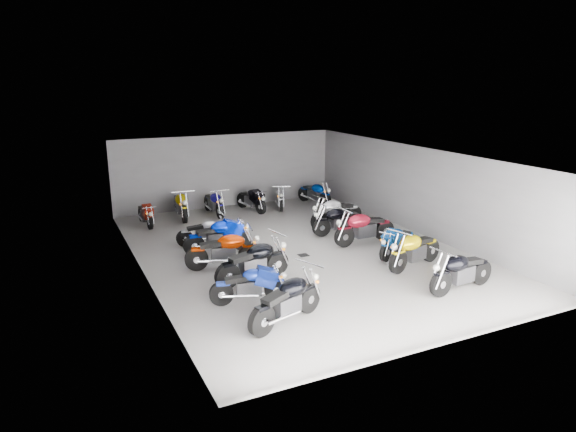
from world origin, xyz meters
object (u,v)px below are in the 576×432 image
object	(u,v)px
motorcycle_back_a	(145,214)
motorcycle_back_e	(280,197)
motorcycle_right_a	(461,271)
motorcycle_back_c	(214,203)
motorcycle_right_f	(336,213)
motorcycle_back_b	(181,205)
motorcycle_left_f	(205,232)
motorcycle_back_f	(315,193)
motorcycle_left_c	(254,262)
motorcycle_right_c	(398,242)
drain_grate	(303,255)
motorcycle_left_a	(287,301)
motorcycle_left_d	(224,251)
motorcycle_right_b	(414,250)
motorcycle_right_e	(340,221)
motorcycle_left_e	(219,236)
motorcycle_right_d	(364,228)
motorcycle_left_b	(250,285)
motorcycle_back_d	(252,200)

from	to	relation	value
motorcycle_back_a	motorcycle_back_e	distance (m)	5.97
motorcycle_right_a	motorcycle_back_c	world-z (taller)	motorcycle_right_a
motorcycle_right_f	motorcycle_back_b	size ratio (longest dim) A/B	1.00
motorcycle_left_f	motorcycle_back_c	size ratio (longest dim) A/B	0.88
motorcycle_back_f	motorcycle_left_c	bearing A→B (deg)	38.60
motorcycle_left_f	motorcycle_right_f	size ratio (longest dim) A/B	0.80
motorcycle_back_c	motorcycle_right_c	bearing A→B (deg)	114.56
drain_grate	motorcycle_right_a	world-z (taller)	motorcycle_right_a
motorcycle_left_a	motorcycle_left_c	size ratio (longest dim) A/B	0.94
motorcycle_left_c	motorcycle_left_d	distance (m)	1.42
drain_grate	motorcycle_right_b	size ratio (longest dim) A/B	0.14
motorcycle_back_b	motorcycle_back_c	world-z (taller)	motorcycle_back_b
motorcycle_right_e	motorcycle_left_a	bearing A→B (deg)	146.51
motorcycle_left_d	motorcycle_right_c	size ratio (longest dim) A/B	1.19
motorcycle_right_c	motorcycle_back_b	bearing A→B (deg)	10.84
motorcycle_left_c	motorcycle_left_e	distance (m)	2.82
motorcycle_left_f	motorcycle_back_b	xyz separation A→B (m)	(0.13, 3.75, 0.11)
motorcycle_left_a	motorcycle_right_c	xyz separation A→B (m)	(5.24, 2.73, -0.07)
motorcycle_left_c	motorcycle_right_e	world-z (taller)	motorcycle_left_c
motorcycle_left_f	motorcycle_right_d	distance (m)	5.53
drain_grate	motorcycle_right_e	bearing A→B (deg)	32.95
motorcycle_left_b	motorcycle_back_e	distance (m)	10.08
drain_grate	motorcycle_back_c	size ratio (longest dim) A/B	0.15
motorcycle_right_b	motorcycle_back_c	size ratio (longest dim) A/B	1.06
motorcycle_left_d	motorcycle_back_f	distance (m)	8.80
motorcycle_right_e	motorcycle_left_f	bearing A→B (deg)	85.34
motorcycle_back_b	motorcycle_back_c	distance (m)	1.39
motorcycle_left_f	motorcycle_right_e	distance (m)	4.95
motorcycle_left_b	motorcycle_back_d	distance (m)	9.49
motorcycle_back_b	motorcycle_left_f	bearing A→B (deg)	93.53
motorcycle_right_d	motorcycle_right_f	xyz separation A→B (m)	(0.20, 2.24, -0.00)
motorcycle_back_a	motorcycle_right_d	bearing A→B (deg)	135.43
motorcycle_left_b	motorcycle_left_d	distance (m)	2.69
motorcycle_left_e	motorcycle_back_a	xyz separation A→B (m)	(-1.57, 4.34, -0.09)
motorcycle_back_a	motorcycle_back_d	distance (m)	4.59
motorcycle_left_c	motorcycle_right_a	size ratio (longest dim) A/B	1.03
motorcycle_left_e	motorcycle_right_c	size ratio (longest dim) A/B	1.19
motorcycle_left_a	motorcycle_left_e	xyz separation A→B (m)	(0.14, 5.56, -0.01)
motorcycle_right_d	motorcycle_right_c	bearing A→B (deg)	-171.22
motorcycle_left_b	motorcycle_back_d	bearing A→B (deg)	172.71
motorcycle_back_a	motorcycle_back_d	size ratio (longest dim) A/B	0.92
motorcycle_right_b	motorcycle_right_f	distance (m)	4.84
motorcycle_back_a	motorcycle_back_c	bearing A→B (deg)	-175.34
motorcycle_right_b	motorcycle_right_c	bearing A→B (deg)	-24.52
motorcycle_right_a	motorcycle_back_d	bearing A→B (deg)	4.04
motorcycle_left_d	motorcycle_right_f	xyz separation A→B (m)	(5.34, 2.41, 0.02)
motorcycle_left_b	motorcycle_left_e	xyz separation A→B (m)	(0.52, 4.14, 0.07)
motorcycle_left_a	motorcycle_right_f	distance (m)	8.32
motorcycle_left_a	motorcycle_right_b	world-z (taller)	motorcycle_right_b
drain_grate	motorcycle_left_f	bearing A→B (deg)	135.84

